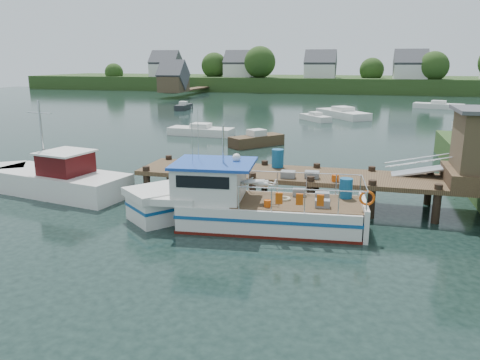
% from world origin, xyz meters
% --- Properties ---
extents(ground_plane, '(160.00, 160.00, 0.00)m').
position_xyz_m(ground_plane, '(0.00, 0.00, 0.00)').
color(ground_plane, black).
extents(far_shore, '(140.00, 42.55, 9.22)m').
position_xyz_m(far_shore, '(0.01, 82.37, 2.10)').
color(far_shore, '#2A451C').
rests_on(far_shore, ground).
extents(dock, '(16.60, 3.00, 4.78)m').
position_xyz_m(dock, '(6.51, 0.01, 2.24)').
color(dock, '#4C3824').
rests_on(dock, ground).
extents(lobster_boat, '(9.88, 3.63, 4.69)m').
position_xyz_m(lobster_boat, '(-0.47, -3.49, 0.85)').
color(lobster_boat, silver).
rests_on(lobster_boat, ground).
extents(work_boat, '(8.56, 3.88, 4.48)m').
position_xyz_m(work_boat, '(-10.46, -1.36, 0.71)').
color(work_boat, silver).
rests_on(work_boat, ground).
extents(moored_rowboat, '(3.89, 4.24, 1.25)m').
position_xyz_m(moored_rowboat, '(-3.74, 13.81, 0.46)').
color(moored_rowboat, '#4C3824').
rests_on(moored_rowboat, ground).
extents(moored_far, '(6.62, 3.79, 1.07)m').
position_xyz_m(moored_far, '(13.66, 47.78, 0.40)').
color(moored_far, silver).
rests_on(moored_far, ground).
extents(moored_a, '(5.72, 2.21, 1.04)m').
position_xyz_m(moored_a, '(-9.55, 17.69, 0.38)').
color(moored_a, silver).
rests_on(moored_a, ground).
extents(moored_b, '(3.80, 4.23, 0.94)m').
position_xyz_m(moored_b, '(-1.01, 30.34, 0.35)').
color(moored_b, silver).
rests_on(moored_b, ground).
extents(moored_d, '(6.47, 7.38, 1.25)m').
position_xyz_m(moored_d, '(1.69, 33.85, 0.46)').
color(moored_d, silver).
rests_on(moored_d, ground).
extents(moored_e, '(1.55, 3.97, 1.08)m').
position_xyz_m(moored_e, '(-19.04, 37.73, 0.40)').
color(moored_e, black).
rests_on(moored_e, ground).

